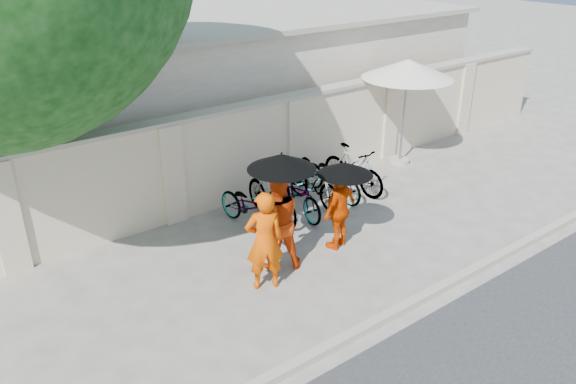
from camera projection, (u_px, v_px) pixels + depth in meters
ground at (312, 271)px, 9.60m from camera, size 80.00×80.00×0.00m
kerb at (384, 318)px, 8.35m from camera, size 40.00×0.16×0.12m
compound_wall at (255, 151)px, 12.04m from camera, size 20.00×0.30×2.00m
building_behind at (206, 82)px, 15.09m from camera, size 14.00×6.00×3.20m
monk_left at (264, 241)px, 8.86m from camera, size 0.73×0.61×1.70m
monk_center at (277, 221)px, 9.40m from camera, size 1.04×0.94×1.75m
parasol_center at (282, 162)px, 8.91m from camera, size 1.12×1.12×1.11m
monk_right at (339, 209)px, 10.06m from camera, size 0.96×0.59×1.52m
parasol_right at (345, 169)px, 9.66m from camera, size 0.97×0.97×0.83m
patio_umbrella at (408, 70)px, 13.13m from camera, size 2.50×2.50×2.59m
bike_0 at (250, 207)px, 10.85m from camera, size 0.81×1.79×0.91m
bike_1 at (271, 195)px, 11.16m from camera, size 0.55×1.76×1.05m
bike_2 at (297, 193)px, 11.40m from camera, size 0.75×1.76×0.90m
bike_3 at (314, 183)px, 11.79m from camera, size 0.53×1.63×0.97m
bike_4 at (332, 177)px, 12.14m from camera, size 0.68×1.78×0.93m
bike_5 at (353, 169)px, 12.37m from camera, size 0.63×1.78×1.05m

